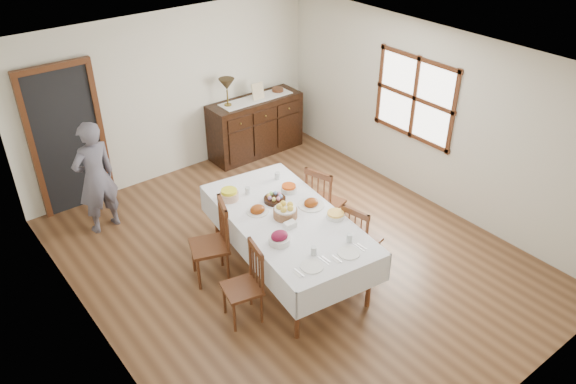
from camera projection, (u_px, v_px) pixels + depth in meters
ground at (293, 257)px, 7.35m from camera, size 6.00×6.00×0.00m
room_shell at (262, 136)px, 6.69m from camera, size 5.02×6.02×2.65m
dining_table at (287, 224)px, 6.72m from camera, size 1.51×2.53×0.83m
chair_left_near at (246, 283)px, 6.17m from camera, size 0.47×0.47×0.95m
chair_left_far at (213, 241)px, 6.74m from camera, size 0.56×0.56×1.06m
chair_right_near at (359, 238)px, 6.87m from camera, size 0.48×0.48×0.97m
chair_right_far at (323, 201)px, 7.53m from camera, size 0.54×0.54×1.04m
sideboard at (256, 126)px, 9.61m from camera, size 1.65×0.59×0.99m
person at (95, 174)px, 7.47m from camera, size 0.59×0.43×1.72m
bread_basket at (285, 211)px, 6.64m from camera, size 0.29×0.29×0.18m
egg_basket at (275, 199)px, 6.95m from camera, size 0.27×0.27×0.11m
ham_platter_a at (257, 210)px, 6.75m from camera, size 0.27×0.27×0.11m
ham_platter_b at (311, 204)px, 6.87m from camera, size 0.33×0.33×0.11m
beet_bowl at (279, 238)px, 6.20m from camera, size 0.25×0.25×0.15m
carrot_bowl at (289, 189)px, 7.14m from camera, size 0.20×0.20×0.09m
pineapple_bowl at (229, 195)px, 6.98m from camera, size 0.24×0.24×0.14m
casserole_dish at (336, 215)px, 6.64m from camera, size 0.21×0.21×0.07m
butter_dish at (290, 225)px, 6.47m from camera, size 0.15×0.11×0.07m
setting_left at (312, 261)px, 5.93m from camera, size 0.44×0.31×0.10m
setting_right at (348, 248)px, 6.12m from camera, size 0.44×0.31×0.10m
glass_far_a at (248, 191)px, 7.09m from camera, size 0.06×0.06×0.10m
glass_far_b at (277, 176)px, 7.41m from camera, size 0.07×0.07×0.09m
runner at (256, 99)px, 9.36m from camera, size 1.30×0.35×0.01m
table_lamp at (227, 85)px, 8.93m from camera, size 0.26×0.26×0.46m
picture_frame at (258, 91)px, 9.28m from camera, size 0.22×0.08×0.28m
deco_bowl at (278, 90)px, 9.63m from camera, size 0.20×0.20×0.06m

